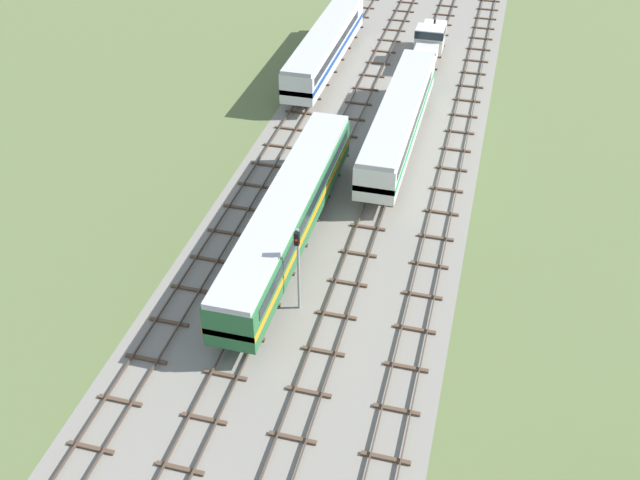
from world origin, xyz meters
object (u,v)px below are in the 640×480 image
passenger_coach_left_mid (289,212)px  signal_post_near (298,260)px  diesel_railcar_centre_left_midfar (399,118)px  diesel_railcar_far_left_far (325,45)px  shunter_loco_centre_left_farther (430,40)px

passenger_coach_left_mid → signal_post_near: (2.29, -5.73, 0.99)m
passenger_coach_left_mid → diesel_railcar_centre_left_midfar: size_ratio=1.07×
passenger_coach_left_mid → diesel_railcar_centre_left_midfar: bearing=72.5°
diesel_railcar_centre_left_midfar → diesel_railcar_far_left_far: (-9.17, 12.81, 0.00)m
passenger_coach_left_mid → shunter_loco_centre_left_farther: bearing=82.0°
diesel_railcar_far_left_far → passenger_coach_left_mid: bearing=-80.5°
passenger_coach_left_mid → signal_post_near: signal_post_near is taller
signal_post_near → diesel_railcar_centre_left_midfar: bearing=83.5°
diesel_railcar_far_left_far → shunter_loco_centre_left_farther: 10.55m
diesel_railcar_far_left_far → signal_post_near: bearing=-78.2°
shunter_loco_centre_left_farther → signal_post_near: (-2.29, -38.23, 1.60)m
diesel_railcar_centre_left_midfar → diesel_railcar_far_left_far: same height
signal_post_near → shunter_loco_centre_left_farther: bearing=86.6°
passenger_coach_left_mid → diesel_railcar_centre_left_midfar: same height
diesel_railcar_centre_left_midfar → signal_post_near: bearing=-96.5°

